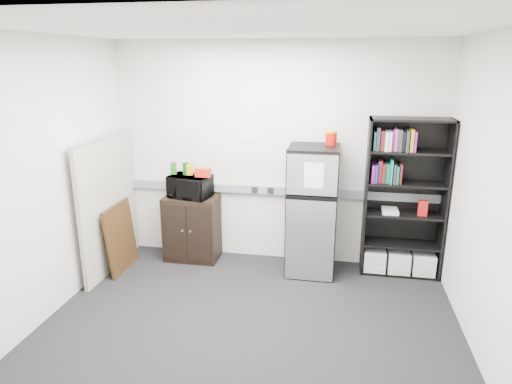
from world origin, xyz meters
TOP-DOWN VIEW (x-y plane):
  - floor at (0.00, 0.00)m, footprint 4.00×4.00m
  - wall_back at (0.00, 1.75)m, footprint 4.00×0.02m
  - wall_right at (2.00, 0.00)m, footprint 0.02×3.50m
  - wall_left at (-2.00, 0.00)m, footprint 0.02×3.50m
  - ceiling at (0.00, 0.00)m, footprint 4.00×3.50m
  - electrical_raceway at (0.00, 1.72)m, footprint 3.92×0.05m
  - wall_note at (-0.35, 1.74)m, footprint 0.14×0.00m
  - bookshelf at (1.53, 1.57)m, footprint 0.90×0.34m
  - cubicle_partition at (-1.90, 1.08)m, footprint 0.06×1.30m
  - cabinet at (-1.02, 1.50)m, footprint 0.66×0.44m
  - microwave at (-1.02, 1.48)m, footprint 0.55×0.42m
  - snack_box_a at (-1.23, 1.52)m, footprint 0.08×0.07m
  - snack_box_b at (-1.07, 1.52)m, footprint 0.08×0.06m
  - snack_box_c at (-1.02, 1.52)m, footprint 0.07×0.05m
  - snack_bag at (-0.84, 1.47)m, footprint 0.18×0.10m
  - refrigerator at (0.49, 1.42)m, footprint 0.58×0.60m
  - coffee_can at (0.66, 1.55)m, footprint 0.13×0.13m
  - framed_poster at (-1.77, 1.05)m, footprint 0.12×0.64m

SIDE VIEW (x-z plane):
  - floor at x=0.00m, z-range 0.00..0.00m
  - framed_poster at x=-1.77m, z-range 0.00..0.82m
  - cabinet at x=-1.02m, z-range 0.00..0.83m
  - refrigerator at x=0.49m, z-range 0.00..1.53m
  - cubicle_partition at x=-1.90m, z-range 0.00..1.62m
  - electrical_raceway at x=0.00m, z-range 0.85..0.95m
  - bookshelf at x=1.53m, z-range -0.01..1.84m
  - microwave at x=-1.02m, z-range 0.83..1.10m
  - snack_bag at x=-0.84m, z-range 1.10..1.20m
  - snack_box_c at x=-1.02m, z-range 1.10..1.24m
  - snack_box_a at x=-1.23m, z-range 1.10..1.25m
  - snack_box_b at x=-1.07m, z-range 1.10..1.25m
  - wall_back at x=0.00m, z-range 0.00..2.70m
  - wall_right at x=2.00m, z-range 0.00..2.70m
  - wall_left at x=-2.00m, z-range 0.00..2.70m
  - wall_note at x=-0.35m, z-range 1.50..1.60m
  - coffee_can at x=0.66m, z-range 1.53..1.71m
  - ceiling at x=0.00m, z-range 2.69..2.71m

